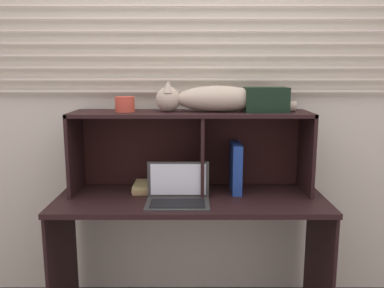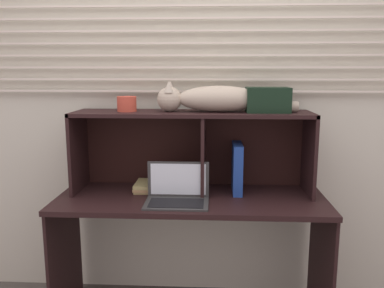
{
  "view_description": "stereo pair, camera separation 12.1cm",
  "coord_description": "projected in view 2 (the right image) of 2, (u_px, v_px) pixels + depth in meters",
  "views": [
    {
      "loc": [
        0.01,
        -2.05,
        1.5
      ],
      "look_at": [
        0.0,
        0.33,
        1.06
      ],
      "focal_mm": 37.49,
      "sensor_mm": 36.0,
      "label": 1
    },
    {
      "loc": [
        0.13,
        -2.05,
        1.5
      ],
      "look_at": [
        0.0,
        0.33,
        1.06
      ],
      "focal_mm": 37.49,
      "sensor_mm": 36.0,
      "label": 2
    }
  ],
  "objects": [
    {
      "name": "binder_upright",
      "position": [
        237.0,
        168.0,
        2.44
      ],
      "size": [
        0.06,
        0.23,
        0.3
      ],
      "primitive_type": "cube",
      "color": "navy",
      "rests_on": "desk"
    },
    {
      "name": "book_stack",
      "position": [
        149.0,
        186.0,
        2.49
      ],
      "size": [
        0.16,
        0.21,
        0.05
      ],
      "color": "tan",
      "rests_on": "desk"
    },
    {
      "name": "storage_box",
      "position": [
        268.0,
        100.0,
        2.35
      ],
      "size": [
        0.25,
        0.18,
        0.15
      ],
      "primitive_type": "cube",
      "color": "black",
      "rests_on": "hutch_shelf_unit"
    },
    {
      "name": "cat",
      "position": [
        212.0,
        99.0,
        2.37
      ],
      "size": [
        0.83,
        0.18,
        0.18
      ],
      "color": "#B6A691",
      "rests_on": "hutch_shelf_unit"
    },
    {
      "name": "small_basket",
      "position": [
        127.0,
        104.0,
        2.4
      ],
      "size": [
        0.12,
        0.12,
        0.09
      ],
      "primitive_type": "cylinder",
      "color": "#C24533",
      "rests_on": "hutch_shelf_unit"
    },
    {
      "name": "laptop",
      "position": [
        177.0,
        194.0,
        2.26
      ],
      "size": [
        0.36,
        0.23,
        0.22
      ],
      "color": "#333333",
      "rests_on": "desk"
    },
    {
      "name": "desk",
      "position": [
        191.0,
        220.0,
        2.39
      ],
      "size": [
        1.58,
        0.59,
        0.76
      ],
      "color": "black",
      "rests_on": "ground"
    },
    {
      "name": "back_panel_with_blinds",
      "position": [
        194.0,
        108.0,
        2.6
      ],
      "size": [
        4.4,
        0.08,
        2.5
      ],
      "color": "beige",
      "rests_on": "ground"
    },
    {
      "name": "hutch_shelf_unit",
      "position": [
        194.0,
        136.0,
        2.45
      ],
      "size": [
        1.42,
        0.34,
        0.49
      ],
      "color": "black",
      "rests_on": "desk"
    }
  ]
}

